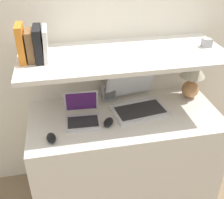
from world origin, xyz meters
name	(u,v)px	position (x,y,z in m)	size (l,w,h in m)	color
wall_back	(115,36)	(0.00, 0.68, 1.20)	(6.00, 0.05, 2.40)	silver
desk	(124,156)	(0.00, 0.31, 0.38)	(1.32, 0.61, 0.76)	silver
back_riser	(115,111)	(0.00, 0.63, 0.58)	(1.32, 0.04, 1.16)	silver
shelf	(124,55)	(0.00, 0.38, 1.17)	(1.32, 0.55, 0.03)	silver
table_lamp	(193,75)	(0.54, 0.45, 0.94)	(0.18, 0.18, 0.31)	#B27A4C
laptop_large	(136,101)	(0.10, 0.39, 0.81)	(0.42, 0.40, 0.25)	silver
laptop_small	(82,115)	(-0.29, 0.31, 0.80)	(0.24, 0.24, 0.19)	silver
computer_mouse	(108,122)	(-0.13, 0.23, 0.78)	(0.10, 0.11, 0.04)	black
second_mouse	(51,138)	(-0.50, 0.14, 0.78)	(0.07, 0.11, 0.04)	black
router_box	(109,91)	(-0.07, 0.54, 0.83)	(0.10, 0.08, 0.14)	gray
book_orange	(21,43)	(-0.61, 0.38, 1.30)	(0.04, 0.15, 0.22)	orange
book_brown	(30,46)	(-0.56, 0.38, 1.28)	(0.04, 0.14, 0.18)	brown
book_black	(38,44)	(-0.52, 0.38, 1.29)	(0.04, 0.18, 0.20)	black
book_white	(45,44)	(-0.48, 0.38, 1.28)	(0.03, 0.18, 0.19)	silver
shelf_gadget	(207,43)	(0.56, 0.38, 1.21)	(0.06, 0.05, 0.06)	#99999E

